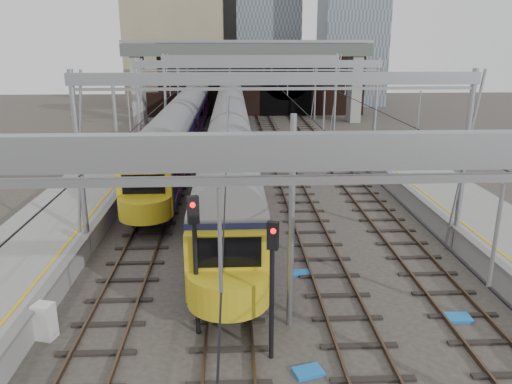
{
  "coord_description": "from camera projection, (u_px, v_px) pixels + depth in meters",
  "views": [
    {
      "loc": [
        -1.8,
        -12.57,
        9.01
      ],
      "look_at": [
        -0.76,
        9.38,
        2.4
      ],
      "focal_mm": 35.0,
      "sensor_mm": 36.0,
      "label": 1
    }
  ],
  "objects": [
    {
      "name": "ground",
      "position": [
        297.0,
        361.0,
        14.7
      ],
      "size": [
        160.0,
        160.0,
        0.0
      ],
      "primitive_type": "plane",
      "color": "#38332D",
      "rests_on": "ground"
    },
    {
      "name": "tracks",
      "position": [
        264.0,
        203.0,
        29.04
      ],
      "size": [
        14.4,
        80.0,
        0.22
      ],
      "color": "#4C3828",
      "rests_on": "ground"
    },
    {
      "name": "overhead_line",
      "position": [
        259.0,
        80.0,
        33.36
      ],
      "size": [
        16.8,
        80.0,
        8.0
      ],
      "color": "gray",
      "rests_on": "ground"
    },
    {
      "name": "retaining_wall",
      "position": [
        257.0,
        81.0,
        63.19
      ],
      "size": [
        28.0,
        2.75,
        9.0
      ],
      "color": "black",
      "rests_on": "ground"
    },
    {
      "name": "overbridge",
      "position": [
        247.0,
        58.0,
        56.6
      ],
      "size": [
        28.0,
        3.0,
        9.25
      ],
      "color": "gray",
      "rests_on": "ground"
    },
    {
      "name": "train_main",
      "position": [
        230.0,
        114.0,
        46.92
      ],
      "size": [
        2.83,
        65.53,
        4.87
      ],
      "color": "black",
      "rests_on": "ground"
    },
    {
      "name": "train_second",
      "position": [
        187.0,
        117.0,
        45.63
      ],
      "size": [
        2.68,
        46.54,
        4.65
      ],
      "color": "black",
      "rests_on": "ground"
    },
    {
      "name": "signal_near_left",
      "position": [
        195.0,
        249.0,
        15.2
      ],
      "size": [
        0.37,
        0.46,
        4.69
      ],
      "rotation": [
        0.0,
        0.0,
        0.36
      ],
      "color": "black",
      "rests_on": "ground"
    },
    {
      "name": "signal_near_centre",
      "position": [
        272.0,
        273.0,
        13.99
      ],
      "size": [
        0.35,
        0.45,
        4.37
      ],
      "rotation": [
        0.0,
        0.0,
        -0.34
      ],
      "color": "black",
      "rests_on": "ground"
    },
    {
      "name": "relay_cabinet",
      "position": [
        45.0,
        321.0,
        15.68
      ],
      "size": [
        0.71,
        0.64,
        1.19
      ],
      "primitive_type": "cube",
      "rotation": [
        0.0,
        0.0,
        -0.28
      ],
      "color": "silver",
      "rests_on": "ground"
    },
    {
      "name": "equip_cover_a",
      "position": [
        308.0,
        372.0,
        14.14
      ],
      "size": [
        0.94,
        0.78,
        0.1
      ],
      "primitive_type": "cube",
      "rotation": [
        0.0,
        0.0,
        0.28
      ],
      "color": "blue",
      "rests_on": "ground"
    },
    {
      "name": "equip_cover_b",
      "position": [
        301.0,
        273.0,
        20.21
      ],
      "size": [
        0.81,
        0.61,
        0.09
      ],
      "primitive_type": "cube",
      "rotation": [
        0.0,
        0.0,
        0.11
      ],
      "color": "blue",
      "rests_on": "ground"
    },
    {
      "name": "equip_cover_c",
      "position": [
        458.0,
        318.0,
        16.91
      ],
      "size": [
        0.89,
        0.64,
        0.1
      ],
      "primitive_type": "cube",
      "rotation": [
        0.0,
        0.0,
        -0.02
      ],
      "color": "blue",
      "rests_on": "ground"
    }
  ]
}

